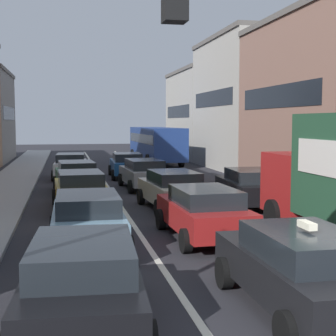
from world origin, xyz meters
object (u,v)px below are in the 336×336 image
Objects in this scene: wagon_left_lane_second at (88,219)px; hatchback_centre_lane_third at (173,189)px; sedan_centre_lane_second at (204,211)px; traffic_light_pole at (9,81)px; sedan_left_lane_front at (83,280)px; sedan_right_lane_behind_truck at (250,186)px; bus_mid_queue_primary at (156,142)px; sedan_left_lane_third at (80,189)px; sedan_left_lane_fifth at (71,165)px; coupe_centre_lane_fourth at (144,173)px; taxi_centre_lane_front at (302,268)px; sedan_centre_lane_fifth at (127,164)px; sedan_left_lane_fourth at (76,176)px.

wagon_left_lane_second and hatchback_centre_lane_third have the same top height.
sedan_centre_lane_second is 0.99× the size of hatchback_centre_lane_third.
sedan_left_lane_front is (0.85, 2.11, -3.02)m from traffic_light_pole.
sedan_right_lane_behind_truck is 0.42× the size of bus_mid_queue_primary.
traffic_light_pole reaches higher than sedan_left_lane_third.
sedan_left_lane_fifth is at bearing 1.31° from wagon_left_lane_second.
sedan_left_lane_third is 1.00× the size of coupe_centre_lane_fourth.
bus_mid_queue_primary is (3.11, 20.64, 0.96)m from hatchback_centre_lane_third.
sedan_centre_lane_fifth is at bearing 0.90° from taxi_centre_lane_front.
sedan_left_lane_third is at bearing 146.05° from coupe_centre_lane_fourth.
taxi_centre_lane_front is 0.99× the size of sedan_centre_lane_fifth.
sedan_centre_lane_fifth is at bearing -9.99° from wagon_left_lane_second.
hatchback_centre_lane_third and sedan_centre_lane_fifth have the same top height.
sedan_centre_lane_fifth is (3.14, 5.81, 0.00)m from sedan_left_lane_fourth.
sedan_left_lane_fifth is at bearing 141.49° from bus_mid_queue_primary.
sedan_centre_lane_fifth is 0.41× the size of bus_mid_queue_primary.
traffic_light_pole is at bearing -179.53° from sedan_left_lane_fifth.
bus_mid_queue_primary is at bearing 76.91° from traffic_light_pole.
bus_mid_queue_primary is at bearing -34.25° from sedan_left_lane_fifth.
coupe_centre_lane_fourth is at bearing -2.11° from hatchback_centre_lane_third.
hatchback_centre_lane_third is at bearing 178.61° from coupe_centre_lane_fourth.
coupe_centre_lane_fourth is (3.60, 16.58, 0.00)m from sedan_left_lane_front.
bus_mid_queue_primary reaches higher than coupe_centre_lane_fourth.
sedan_left_lane_third is 11.24m from sedan_centre_lane_fifth.
wagon_left_lane_second is 0.99× the size of sedan_left_lane_third.
sedan_right_lane_behind_truck is (3.16, 0.07, 0.00)m from hatchback_centre_lane_third.
sedan_centre_lane_second and sedan_left_lane_third have the same top height.
sedan_left_lane_third is at bearing 0.55° from wagon_left_lane_second.
sedan_left_lane_fourth is 8.62m from sedan_right_lane_behind_truck.
sedan_centre_lane_second is 0.99× the size of sedan_left_lane_fifth.
traffic_light_pole is 34.23m from bus_mid_queue_primary.
sedan_right_lane_behind_truck is at bearing -35.49° from sedan_centre_lane_second.
sedan_centre_lane_fifth is 0.99× the size of sedan_right_lane_behind_truck.
sedan_centre_lane_second is at bearing -80.81° from wagon_left_lane_second.
coupe_centre_lane_fourth is at bearing -15.56° from wagon_left_lane_second.
sedan_left_lane_fourth is at bearing 54.40° from sedan_right_lane_behind_truck.
sedan_centre_lane_second and sedan_left_lane_fifth have the same top height.
wagon_left_lane_second and sedan_left_lane_fifth have the same top height.
sedan_centre_lane_second is at bearing 171.09° from bus_mid_queue_primary.
sedan_left_lane_front and sedan_centre_lane_fifth have the same top height.
coupe_centre_lane_fourth is 1.00× the size of sedan_right_lane_behind_truck.
wagon_left_lane_second is at bearing 177.63° from sedan_left_lane_third.
sedan_left_lane_third is (-3.32, 5.42, 0.00)m from sedan_centre_lane_second.
sedan_left_lane_front is 6.71m from sedan_centre_lane_second.
hatchback_centre_lane_third is 20.90m from bus_mid_queue_primary.
sedan_left_lane_front is at bearing 88.29° from taxi_centre_lane_front.
sedan_left_lane_third is at bearing 89.66° from sedan_right_lane_behind_truck.
bus_mid_queue_primary is (6.82, 9.08, 0.96)m from sedan_left_lane_fifth.
sedan_centre_lane_fifth is (-0.21, 16.23, 0.00)m from sedan_centre_lane_second.
hatchback_centre_lane_third is at bearing 169.81° from bus_mid_queue_primary.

